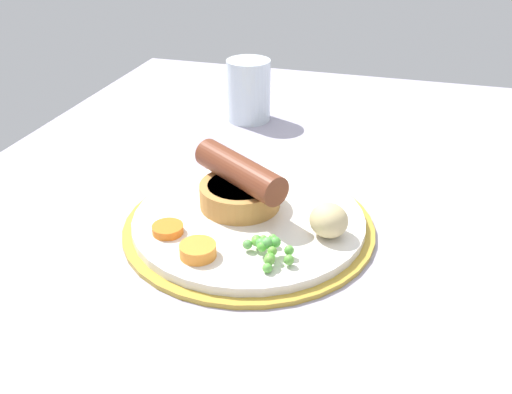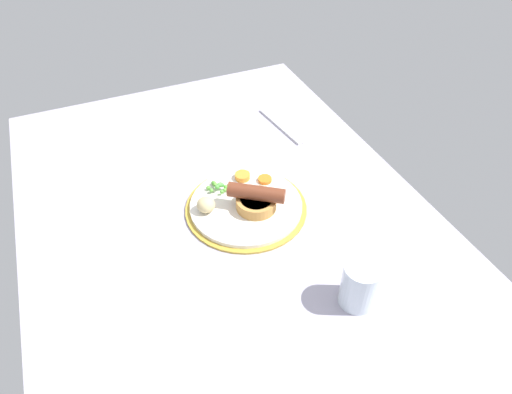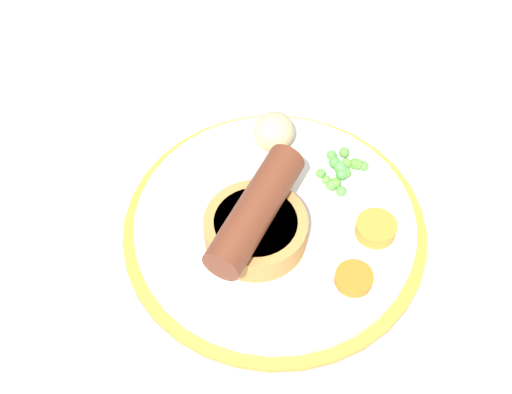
{
  "view_description": "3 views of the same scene",
  "coord_description": "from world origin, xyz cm",
  "px_view_note": "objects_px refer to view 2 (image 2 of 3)",
  "views": [
    {
      "loc": [
        45.04,
        9.94,
        33.77
      ],
      "look_at": [
        -0.46,
        -3.2,
        7.13
      ],
      "focal_mm": 40.0,
      "sensor_mm": 36.0,
      "label": 1
    },
    {
      "loc": [
        -64.47,
        20.92,
        68.21
      ],
      "look_at": [
        -1.76,
        -6.15,
        5.96
      ],
      "focal_mm": 32.0,
      "sensor_mm": 36.0,
      "label": 2
    },
    {
      "loc": [
        -7.64,
        -36.5,
        52.17
      ],
      "look_at": [
        -2.67,
        -3.45,
        6.95
      ],
      "focal_mm": 50.0,
      "sensor_mm": 36.0,
      "label": 3
    }
  ],
  "objects_px": {
    "pea_pile": "(220,186)",
    "carrot_slice_0": "(242,176)",
    "sausage_pudding": "(256,199)",
    "potato_chunk_1": "(206,204)",
    "dinner_plate": "(246,207)",
    "carrot_slice_1": "(265,180)",
    "drinking_glass": "(360,285)",
    "fork": "(281,126)"
  },
  "relations": [
    {
      "from": "dinner_plate",
      "to": "sausage_pudding",
      "type": "xyz_separation_m",
      "value": [
        -0.02,
        -0.01,
        0.03
      ]
    },
    {
      "from": "fork",
      "to": "drinking_glass",
      "type": "height_order",
      "value": "drinking_glass"
    },
    {
      "from": "potato_chunk_1",
      "to": "drinking_glass",
      "type": "height_order",
      "value": "drinking_glass"
    },
    {
      "from": "dinner_plate",
      "to": "carrot_slice_1",
      "type": "relative_size",
      "value": 8.45
    },
    {
      "from": "potato_chunk_1",
      "to": "drinking_glass",
      "type": "xyz_separation_m",
      "value": [
        -0.3,
        -0.17,
        0.01
      ]
    },
    {
      "from": "sausage_pudding",
      "to": "fork",
      "type": "distance_m",
      "value": 0.32
    },
    {
      "from": "sausage_pudding",
      "to": "drinking_glass",
      "type": "xyz_separation_m",
      "value": [
        -0.26,
        -0.07,
        0.01
      ]
    },
    {
      "from": "carrot_slice_0",
      "to": "fork",
      "type": "xyz_separation_m",
      "value": [
        0.17,
        -0.17,
        -0.02
      ]
    },
    {
      "from": "carrot_slice_0",
      "to": "carrot_slice_1",
      "type": "bearing_deg",
      "value": -123.76
    },
    {
      "from": "sausage_pudding",
      "to": "carrot_slice_1",
      "type": "xyz_separation_m",
      "value": [
        0.07,
        -0.05,
        -0.02
      ]
    },
    {
      "from": "fork",
      "to": "dinner_plate",
      "type": "bearing_deg",
      "value": 133.68
    },
    {
      "from": "dinner_plate",
      "to": "pea_pile",
      "type": "height_order",
      "value": "pea_pile"
    },
    {
      "from": "pea_pile",
      "to": "drinking_glass",
      "type": "height_order",
      "value": "drinking_glass"
    },
    {
      "from": "drinking_glass",
      "to": "carrot_slice_1",
      "type": "bearing_deg",
      "value": 3.51
    },
    {
      "from": "carrot_slice_0",
      "to": "pea_pile",
      "type": "bearing_deg",
      "value": 104.9
    },
    {
      "from": "potato_chunk_1",
      "to": "drinking_glass",
      "type": "bearing_deg",
      "value": -150.71
    },
    {
      "from": "potato_chunk_1",
      "to": "carrot_slice_1",
      "type": "height_order",
      "value": "potato_chunk_1"
    },
    {
      "from": "dinner_plate",
      "to": "sausage_pudding",
      "type": "relative_size",
      "value": 2.26
    },
    {
      "from": "carrot_slice_1",
      "to": "drinking_glass",
      "type": "relative_size",
      "value": 0.34
    },
    {
      "from": "potato_chunk_1",
      "to": "carrot_slice_0",
      "type": "xyz_separation_m",
      "value": [
        0.06,
        -0.1,
        -0.01
      ]
    },
    {
      "from": "carrot_slice_1",
      "to": "potato_chunk_1",
      "type": "bearing_deg",
      "value": 103.89
    },
    {
      "from": "pea_pile",
      "to": "carrot_slice_0",
      "type": "distance_m",
      "value": 0.06
    },
    {
      "from": "pea_pile",
      "to": "drinking_glass",
      "type": "relative_size",
      "value": 0.58
    },
    {
      "from": "carrot_slice_0",
      "to": "fork",
      "type": "relative_size",
      "value": 0.18
    },
    {
      "from": "dinner_plate",
      "to": "fork",
      "type": "bearing_deg",
      "value": -38.78
    },
    {
      "from": "carrot_slice_1",
      "to": "fork",
      "type": "xyz_separation_m",
      "value": [
        0.19,
        -0.13,
        -0.01
      ]
    },
    {
      "from": "pea_pile",
      "to": "fork",
      "type": "height_order",
      "value": "pea_pile"
    },
    {
      "from": "pea_pile",
      "to": "potato_chunk_1",
      "type": "distance_m",
      "value": 0.07
    },
    {
      "from": "dinner_plate",
      "to": "drinking_glass",
      "type": "distance_m",
      "value": 0.3
    },
    {
      "from": "sausage_pudding",
      "to": "potato_chunk_1",
      "type": "distance_m",
      "value": 0.1
    },
    {
      "from": "sausage_pudding",
      "to": "drinking_glass",
      "type": "height_order",
      "value": "drinking_glass"
    },
    {
      "from": "sausage_pudding",
      "to": "potato_chunk_1",
      "type": "height_order",
      "value": "sausage_pudding"
    },
    {
      "from": "carrot_slice_1",
      "to": "drinking_glass",
      "type": "xyz_separation_m",
      "value": [
        -0.33,
        -0.02,
        0.03
      ]
    },
    {
      "from": "potato_chunk_1",
      "to": "fork",
      "type": "height_order",
      "value": "potato_chunk_1"
    },
    {
      "from": "pea_pile",
      "to": "carrot_slice_1",
      "type": "distance_m",
      "value": 0.1
    },
    {
      "from": "sausage_pudding",
      "to": "potato_chunk_1",
      "type": "xyz_separation_m",
      "value": [
        0.03,
        0.1,
        -0.01
      ]
    },
    {
      "from": "dinner_plate",
      "to": "carrot_slice_0",
      "type": "bearing_deg",
      "value": -16.97
    },
    {
      "from": "potato_chunk_1",
      "to": "fork",
      "type": "distance_m",
      "value": 0.36
    },
    {
      "from": "dinner_plate",
      "to": "potato_chunk_1",
      "type": "relative_size",
      "value": 6.71
    },
    {
      "from": "sausage_pudding",
      "to": "drinking_glass",
      "type": "bearing_deg",
      "value": -40.07
    },
    {
      "from": "potato_chunk_1",
      "to": "fork",
      "type": "relative_size",
      "value": 0.21
    },
    {
      "from": "dinner_plate",
      "to": "carrot_slice_1",
      "type": "bearing_deg",
      "value": -52.28
    }
  ]
}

